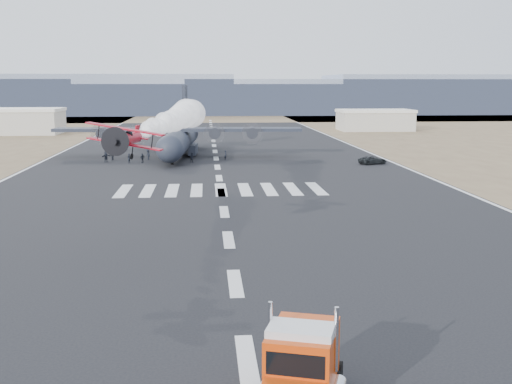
{
  "coord_description": "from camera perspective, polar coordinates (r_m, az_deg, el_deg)",
  "views": [
    {
      "loc": [
        -1.83,
        -28.69,
        12.97
      ],
      "look_at": [
        2.36,
        24.32,
        4.0
      ],
      "focal_mm": 45.0,
      "sensor_mm": 36.0,
      "label": 1
    }
  ],
  "objects": [
    {
      "name": "ridge_seg_f",
      "position": [
        317.39,
        20.24,
        8.19
      ],
      "size": [
        150.0,
        50.0,
        17.0
      ],
      "primitive_type": "cube",
      "color": "gray",
      "rests_on": "ground"
    },
    {
      "name": "crew_f",
      "position": [
        110.57,
        -13.19,
        3.08
      ],
      "size": [
        1.7,
        1.54,
        1.88
      ],
      "primitive_type": "imported",
      "rotation": [
        0.0,
        0.0,
        0.69
      ],
      "color": "black",
      "rests_on": "ground"
    },
    {
      "name": "support_vehicle",
      "position": [
        107.0,
        10.34,
        2.81
      ],
      "size": [
        5.16,
        3.57,
        1.31
      ],
      "primitive_type": "imported",
      "rotation": [
        0.0,
        0.0,
        1.9
      ],
      "color": "black",
      "rests_on": "ground"
    },
    {
      "name": "crew_e",
      "position": [
        110.89,
        -7.43,
        3.2
      ],
      "size": [
        0.91,
        0.71,
        1.62
      ],
      "primitive_type": "imported",
      "rotation": [
        0.0,
        0.0,
        0.32
      ],
      "color": "black",
      "rests_on": "ground"
    },
    {
      "name": "aerobatic_biplane",
      "position": [
        49.5,
        -11.46,
        4.68
      ],
      "size": [
        5.96,
        5.38,
        2.68
      ],
      "rotation": [
        0.0,
        0.15,
        -0.11
      ],
      "color": "#B80C1F"
    },
    {
      "name": "semi_truck",
      "position": [
        26.31,
        3.99,
        -15.56
      ],
      "size": [
        4.69,
        8.34,
        3.67
      ],
      "rotation": [
        0.0,
        0.0,
        -0.31
      ],
      "color": "black",
      "rests_on": "ground"
    },
    {
      "name": "ridge_seg_c",
      "position": [
        295.55,
        -17.04,
        8.3
      ],
      "size": [
        150.0,
        50.0,
        17.0
      ],
      "primitive_type": "cube",
      "color": "gray",
      "rests_on": "ground"
    },
    {
      "name": "smoke_trail",
      "position": [
        78.66,
        -6.6,
        6.75
      ],
      "size": [
        5.88,
        36.54,
        3.74
      ],
      "rotation": [
        0.0,
        0.0,
        -0.11
      ],
      "color": "white"
    },
    {
      "name": "ridge_seg_d",
      "position": [
        288.76,
        -4.2,
        8.27
      ],
      "size": [
        150.0,
        50.0,
        13.0
      ],
      "primitive_type": "cube",
      "color": "gray",
      "rests_on": "ground"
    },
    {
      "name": "crew_a",
      "position": [
        111.08,
        -2.71,
        3.3
      ],
      "size": [
        0.57,
        0.67,
        1.68
      ],
      "primitive_type": "imported",
      "rotation": [
        0.0,
        0.0,
        1.69
      ],
      "color": "black",
      "rests_on": "ground"
    },
    {
      "name": "ridge_seg_e",
      "position": [
        296.37,
        8.61,
        8.41
      ],
      "size": [
        150.0,
        50.0,
        15.0
      ],
      "primitive_type": "cube",
      "color": "gray",
      "rests_on": "ground"
    },
    {
      "name": "hangar_left",
      "position": [
        181.04,
        -20.71,
        5.93
      ],
      "size": [
        24.5,
        14.5,
        6.7
      ],
      "color": "#AFAA9C",
      "rests_on": "ground"
    },
    {
      "name": "crew_c",
      "position": [
        113.11,
        -9.58,
        3.3
      ],
      "size": [
        1.1,
        1.2,
        1.73
      ],
      "primitive_type": "imported",
      "rotation": [
        0.0,
        0.0,
        5.38
      ],
      "color": "black",
      "rests_on": "ground"
    },
    {
      "name": "hangar_right",
      "position": [
        185.25,
        10.52,
        6.33
      ],
      "size": [
        20.5,
        12.5,
        5.9
      ],
      "color": "#AFAA9C",
      "rests_on": "ground"
    },
    {
      "name": "ground",
      "position": [
        31.54,
        -0.81,
        -14.71
      ],
      "size": [
        500.0,
        500.0,
        0.0
      ],
      "primitive_type": "plane",
      "color": "black",
      "rests_on": "ground"
    },
    {
      "name": "transport_aircraft",
      "position": [
        118.2,
        -6.81,
        4.81
      ],
      "size": [
        44.18,
        36.36,
        12.76
      ],
      "rotation": [
        0.0,
        0.0,
        -0.06
      ],
      "color": "#202431",
      "rests_on": "ground"
    },
    {
      "name": "crew_d",
      "position": [
        108.62,
        -10.06,
        2.99
      ],
      "size": [
        1.01,
        0.99,
        1.6
      ],
      "primitive_type": "imported",
      "rotation": [
        0.0,
        0.0,
        3.91
      ],
      "color": "black",
      "rests_on": "ground"
    },
    {
      "name": "crew_g",
      "position": [
        108.6,
        -11.23,
        2.96
      ],
      "size": [
        0.7,
        0.74,
        1.6
      ],
      "primitive_type": "imported",
      "rotation": [
        0.0,
        0.0,
        4.2
      ],
      "color": "black",
      "rests_on": "ground"
    },
    {
      "name": "crew_h",
      "position": [
        107.67,
        -5.7,
        3.05
      ],
      "size": [
        0.9,
        0.68,
        1.64
      ],
      "primitive_type": "imported",
      "rotation": [
        0.0,
        0.0,
        0.25
      ],
      "color": "black",
      "rests_on": "ground"
    },
    {
      "name": "scrub_far",
      "position": [
        259.02,
        -4.13,
        6.68
      ],
      "size": [
        500.0,
        80.0,
        0.0
      ],
      "primitive_type": "cube",
      "color": "brown",
      "rests_on": "ground"
    },
    {
      "name": "runway_markings",
      "position": [
        89.65,
        -3.3,
        1.24
      ],
      "size": [
        60.0,
        260.0,
        0.01
      ],
      "primitive_type": null,
      "color": "silver",
      "rests_on": "ground"
    },
    {
      "name": "crew_b",
      "position": [
        113.54,
        -12.71,
        3.25
      ],
      "size": [
        0.59,
        0.92,
        1.85
      ],
      "primitive_type": "imported",
      "rotation": [
        0.0,
        0.0,
        4.67
      ],
      "color": "black",
      "rests_on": "ground"
    }
  ]
}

